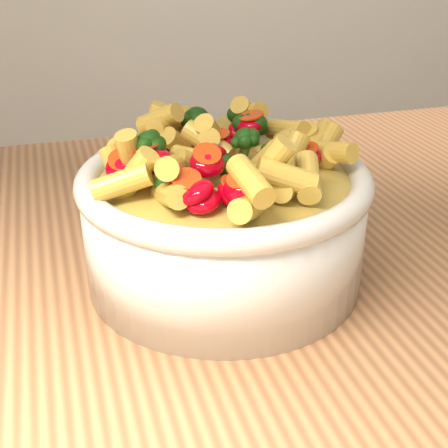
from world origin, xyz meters
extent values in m
cube|color=#BA7D4F|center=(0.00, 0.00, 0.88)|extent=(1.20, 0.80, 0.04)
cylinder|color=silver|center=(-0.04, -0.01, 0.95)|extent=(0.23, 0.23, 0.09)
ellipsoid|color=silver|center=(-0.04, -0.01, 0.92)|extent=(0.21, 0.21, 0.03)
torus|color=silver|center=(-0.04, -0.01, 0.99)|extent=(0.24, 0.24, 0.02)
ellipsoid|color=gold|center=(-0.04, -0.01, 0.99)|extent=(0.21, 0.21, 0.02)
camera|label=1|loc=(-0.17, -0.46, 1.18)|focal=50.00mm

